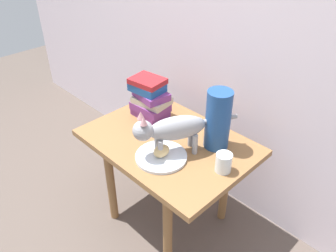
# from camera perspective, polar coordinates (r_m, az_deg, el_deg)

# --- Properties ---
(ground_plane) EXTENTS (6.00, 6.00, 0.00)m
(ground_plane) POSITION_cam_1_polar(r_m,az_deg,el_deg) (1.99, -0.00, -14.91)
(ground_plane) COLOR brown
(back_panel) EXTENTS (4.00, 0.04, 2.20)m
(back_panel) POSITION_cam_1_polar(r_m,az_deg,el_deg) (1.67, 10.54, 19.61)
(back_panel) COLOR silver
(back_panel) RESTS_ON ground
(side_table) EXTENTS (0.80, 0.57, 0.54)m
(side_table) POSITION_cam_1_polar(r_m,az_deg,el_deg) (1.67, -0.00, -4.42)
(side_table) COLOR olive
(side_table) RESTS_ON ground
(plate) EXTENTS (0.23, 0.23, 0.01)m
(plate) POSITION_cam_1_polar(r_m,az_deg,el_deg) (1.51, -1.16, -5.16)
(plate) COLOR silver
(plate) RESTS_ON side_table
(bread_roll) EXTENTS (0.07, 0.08, 0.05)m
(bread_roll) POSITION_cam_1_polar(r_m,az_deg,el_deg) (1.49, -1.11, -4.21)
(bread_roll) COLOR #E0BC7A
(bread_roll) RESTS_ON plate
(cat) EXTENTS (0.26, 0.43, 0.23)m
(cat) POSITION_cam_1_polar(r_m,az_deg,el_deg) (1.47, 0.45, -0.52)
(cat) COLOR #99999E
(cat) RESTS_ON side_table
(book_stack) EXTENTS (0.21, 0.16, 0.21)m
(book_stack) POSITION_cam_1_polar(r_m,az_deg,el_deg) (1.76, -3.07, 4.68)
(book_stack) COLOR #72337A
(book_stack) RESTS_ON side_table
(green_vase) EXTENTS (0.11, 0.11, 0.28)m
(green_vase) POSITION_cam_1_polar(r_m,az_deg,el_deg) (1.53, 8.41, 1.05)
(green_vase) COLOR navy
(green_vase) RESTS_ON side_table
(candle_jar) EXTENTS (0.07, 0.07, 0.08)m
(candle_jar) POSITION_cam_1_polar(r_m,az_deg,el_deg) (1.45, 9.32, -6.23)
(candle_jar) COLOR silver
(candle_jar) RESTS_ON side_table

